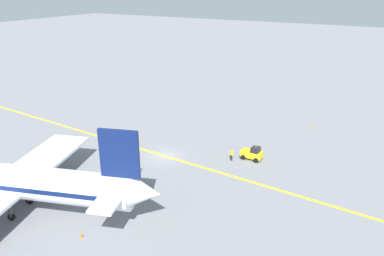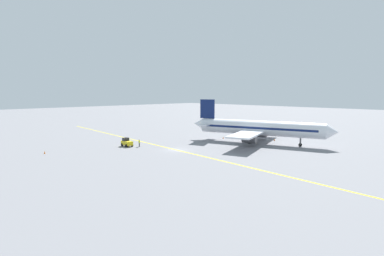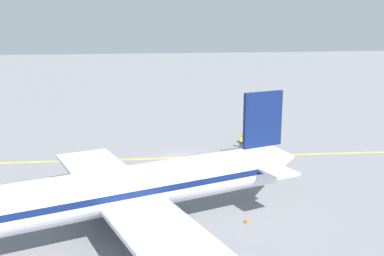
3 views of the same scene
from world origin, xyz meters
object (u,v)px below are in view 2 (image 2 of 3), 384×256
(traffic_cone_near_nose, at_px, (274,140))
(traffic_cone_mid_apron, at_px, (223,138))
(ground_crew_worker, at_px, (139,143))
(baggage_tug_white, at_px, (127,142))
(traffic_cone_by_wingtip, at_px, (45,152))
(airplane_at_gate, at_px, (258,128))

(traffic_cone_near_nose, distance_m, traffic_cone_mid_apron, 13.37)
(ground_crew_worker, bearing_deg, baggage_tug_white, -53.50)
(ground_crew_worker, relative_size, traffic_cone_by_wingtip, 3.05)
(traffic_cone_mid_apron, bearing_deg, ground_crew_worker, -14.45)
(ground_crew_worker, distance_m, traffic_cone_near_nose, 34.54)
(baggage_tug_white, bearing_deg, ground_crew_worker, 126.50)
(traffic_cone_mid_apron, bearing_deg, traffic_cone_near_nose, 120.28)
(traffic_cone_near_nose, bearing_deg, traffic_cone_by_wingtip, -26.86)
(airplane_at_gate, relative_size, baggage_tug_white, 11.38)
(ground_crew_worker, relative_size, traffic_cone_mid_apron, 3.05)
(traffic_cone_near_nose, relative_size, traffic_cone_mid_apron, 1.00)
(airplane_at_gate, height_order, traffic_cone_by_wingtip, airplane_at_gate)
(airplane_at_gate, xyz_separation_m, baggage_tug_white, (25.29, -18.88, -2.81))
(ground_crew_worker, distance_m, traffic_cone_mid_apron, 23.80)
(traffic_cone_mid_apron, xyz_separation_m, traffic_cone_by_wingtip, (41.43, -12.85, 0.00))
(baggage_tug_white, distance_m, traffic_cone_mid_apron, 26.22)
(baggage_tug_white, bearing_deg, traffic_cone_by_wingtip, -15.13)
(airplane_at_gate, distance_m, baggage_tug_white, 31.69)
(ground_crew_worker, relative_size, traffic_cone_near_nose, 3.05)
(airplane_at_gate, xyz_separation_m, ground_crew_worker, (23.50, -16.45, -2.80))
(traffic_cone_by_wingtip, bearing_deg, airplane_at_gate, 150.84)
(ground_crew_worker, xyz_separation_m, traffic_cone_by_wingtip, (18.39, -6.91, -0.63))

